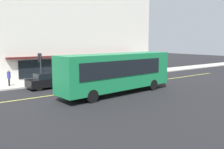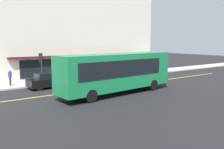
% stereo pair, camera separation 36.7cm
% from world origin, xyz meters
% --- Properties ---
extents(ground, '(120.00, 120.00, 0.00)m').
position_xyz_m(ground, '(0.00, 0.00, 0.00)').
color(ground, black).
extents(sidewalk, '(80.00, 3.00, 0.15)m').
position_xyz_m(sidewalk, '(0.00, 5.88, 0.07)').
color(sidewalk, '#B2ADA3').
rests_on(sidewalk, ground).
extents(lane_centre_stripe, '(36.00, 0.16, 0.01)m').
position_xyz_m(lane_centre_stripe, '(0.00, 0.00, 0.00)').
color(lane_centre_stripe, '#D8D14C').
rests_on(lane_centre_stripe, ground).
extents(storefront_building, '(24.34, 8.74, 14.81)m').
position_xyz_m(storefront_building, '(0.67, 11.44, 7.40)').
color(storefront_building, silver).
rests_on(storefront_building, ground).
extents(bus, '(11.29, 3.35, 3.50)m').
position_xyz_m(bus, '(-0.97, -2.69, 1.99)').
color(bus, '#197F47').
rests_on(bus, ground).
extents(traffic_light, '(0.30, 0.52, 3.20)m').
position_xyz_m(traffic_light, '(-5.11, 4.87, 2.53)').
color(traffic_light, '#2D2D33').
rests_on(traffic_light, sidewalk).
extents(car_silver, '(4.35, 1.96, 1.52)m').
position_xyz_m(car_silver, '(-0.06, 3.18, 0.74)').
color(car_silver, '#B7BABF').
rests_on(car_silver, ground).
extents(car_black, '(4.39, 2.04, 1.52)m').
position_xyz_m(car_black, '(-4.83, 3.28, 0.74)').
color(car_black, black).
rests_on(car_black, ground).
extents(pedestrian_waiting, '(0.34, 0.34, 1.63)m').
position_xyz_m(pedestrian_waiting, '(-7.95, 5.89, 1.12)').
color(pedestrian_waiting, black).
rests_on(pedestrian_waiting, sidewalk).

